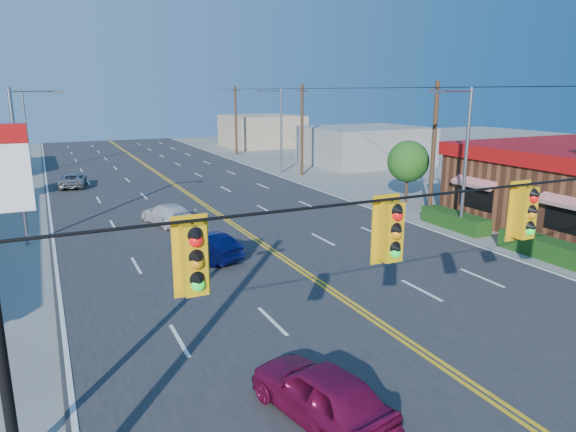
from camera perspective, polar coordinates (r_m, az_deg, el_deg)
name	(u,v)px	position (r m, az deg, el deg)	size (l,w,h in m)	color
ground	(536,431)	(14.36, 25.81, -20.71)	(160.00, 160.00, 0.00)	gray
road	(240,229)	(29.75, -5.39, -1.46)	(20.00, 120.00, 0.06)	#2D2D30
signal_span	(558,232)	(12.30, 27.81, -1.60)	(24.32, 0.34, 9.00)	#47301E
streetlight_se	(464,153)	(29.60, 18.93, 6.63)	(2.55, 0.25, 8.00)	gray
streetlight_ne	(279,126)	(49.59, -0.97, 9.94)	(2.55, 0.25, 8.00)	gray
streetlight_sw	(22,158)	(29.18, -27.46, 5.74)	(2.55, 0.25, 8.00)	gray
streetlight_nw	(28,126)	(55.09, -26.89, 8.87)	(2.55, 0.25, 8.00)	gray
utility_pole_near	(433,150)	(33.50, 15.85, 7.06)	(0.28, 0.28, 8.40)	#47301E
utility_pole_mid	(302,131)	(48.43, 1.56, 9.48)	(0.28, 0.28, 8.40)	#47301E
utility_pole_far	(236,121)	(64.93, -5.82, 10.50)	(0.28, 0.28, 8.40)	#47301E
tree_kfc_rear	(408,161)	(37.52, 13.20, 5.93)	(2.94, 2.94, 4.41)	#47301E
bld_east_mid	(365,145)	(57.04, 8.56, 7.76)	(12.00, 10.00, 4.00)	gray
bld_east_far	(262,131)	(74.97, -2.94, 9.44)	(10.00, 10.00, 4.40)	tan
car_magenta	(321,394)	(13.09, 3.66, -19.14)	(1.66, 4.12, 1.40)	maroon
car_blue	(206,247)	(24.50, -9.06, -3.45)	(1.33, 3.82, 1.26)	#0F1258
car_white	(167,215)	(31.34, -13.26, 0.13)	(1.75, 4.29, 1.25)	silver
car_silver	(73,181)	(45.92, -22.79, 3.64)	(1.96, 4.26, 1.18)	#96969B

